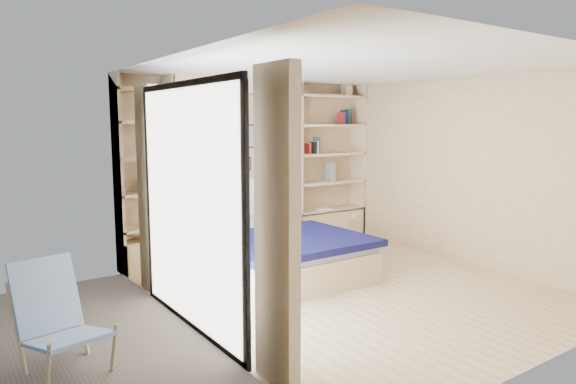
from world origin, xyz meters
TOP-DOWN VIEW (x-y plane):
  - ground at (0.00, 0.00)m, footprint 4.50×4.50m
  - room_shell at (-0.39, 1.52)m, footprint 4.50×4.50m
  - bed at (-0.41, 1.03)m, footprint 1.80×2.33m
  - photo_gallery at (-0.45, 2.22)m, footprint 1.48×0.02m
  - reading_lamps at (-0.30, 2.00)m, footprint 1.92×0.12m
  - shelf_decor at (1.12, 2.07)m, footprint 3.53×0.23m
  - deck_chair at (-3.14, -0.16)m, footprint 0.66×0.93m

SIDE VIEW (x-z plane):
  - ground at x=0.00m, z-range 0.00..0.00m
  - bed at x=-0.41m, z-range -0.25..0.82m
  - deck_chair at x=-3.14m, z-range -0.02..0.84m
  - room_shell at x=-0.39m, z-range -1.17..3.33m
  - reading_lamps at x=-0.30m, z-range 1.03..1.17m
  - photo_gallery at x=-0.45m, z-range 1.19..2.01m
  - shelf_decor at x=1.12m, z-range 0.68..2.71m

